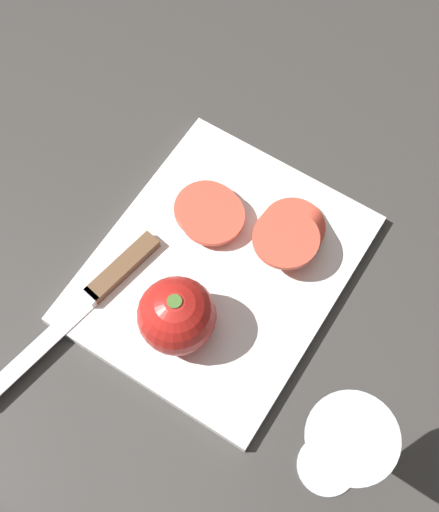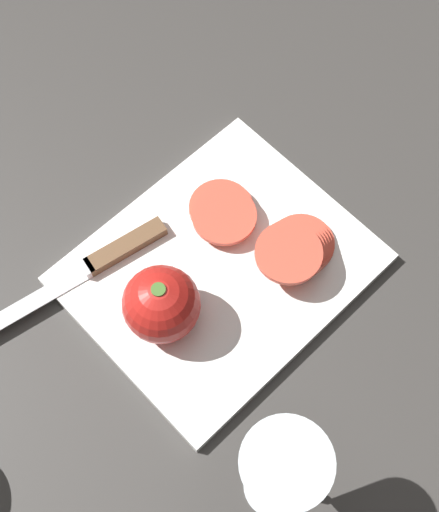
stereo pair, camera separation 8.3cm
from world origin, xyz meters
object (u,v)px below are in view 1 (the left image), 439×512
at_px(wine_glass, 344,448).
at_px(whole_tomato, 177,316).
at_px(tomato_slice_stack_near, 290,232).
at_px(tomato_slice_stack_far, 208,211).
at_px(knife, 106,283).

relative_size(wine_glass, whole_tomato, 1.88).
relative_size(tomato_slice_stack_near, tomato_slice_stack_far, 1.24).
bearing_deg(wine_glass, whole_tomato, -100.36).
bearing_deg(knife, whole_tomato, 100.59).
bearing_deg(wine_glass, tomato_slice_stack_far, -124.11).
relative_size(knife, tomato_slice_stack_near, 2.40).
distance_m(whole_tomato, knife, 0.11).
xyz_separation_m(whole_tomato, knife, (0.00, -0.10, -0.04)).
relative_size(whole_tomato, tomato_slice_stack_near, 0.79).
bearing_deg(knife, wine_glass, 93.36).
height_order(wine_glass, whole_tomato, wine_glass).
relative_size(wine_glass, tomato_slice_stack_near, 1.48).
bearing_deg(whole_tomato, tomato_slice_stack_near, 163.56).
bearing_deg(tomato_slice_stack_far, wine_glass, 55.89).
bearing_deg(tomato_slice_stack_near, wine_glass, 39.46).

